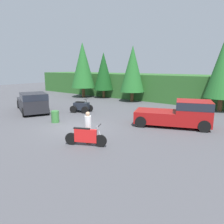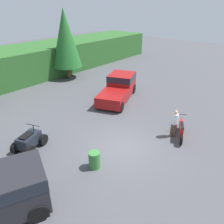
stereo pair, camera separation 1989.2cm
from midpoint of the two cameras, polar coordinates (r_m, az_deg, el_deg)
The scene contains 7 objects.
ground_plane at distance 9.95m, azimuth -48.19°, elevation -19.36°, with size 80.00×80.00×0.00m, color #4C4C51.
tree_right at distance 21.03m, azimuth -37.88°, elevation 17.04°, with size 3.08×3.08×7.00m.
pickup_truck_red at distance 14.19m, azimuth -29.67°, elevation 3.40°, with size 5.49×3.79×1.86m.
dirt_bike at distance 8.10m, azimuth -26.10°, elevation -17.28°, with size 2.10×1.17×1.18m.
quad_atv at distance 13.88m, azimuth -64.24°, elevation -12.20°, with size 2.11×1.72×1.26m.
rider_person at distance 8.07m, azimuth -29.36°, elevation -13.93°, with size 0.50×0.50×1.76m.
steel_barrel at distance 10.29m, azimuth -61.92°, elevation -20.98°, with size 0.58×0.58×0.88m.
Camera 2 is at (-8.29, -6.14, 7.42)m, focal length 35.00 mm.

